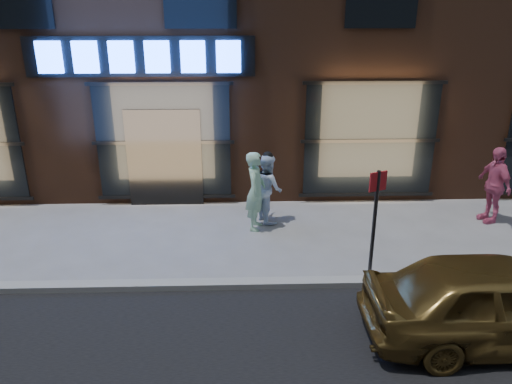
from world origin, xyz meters
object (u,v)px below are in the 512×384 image
at_px(man_bowtie, 256,191).
at_px(passerby, 494,185).
at_px(man_cap, 268,188).
at_px(gold_sedan, 500,301).
at_px(sign_post, 375,217).

bearing_deg(man_bowtie, passerby, -77.04).
bearing_deg(man_cap, passerby, -113.72).
height_order(man_bowtie, man_cap, man_bowtie).
bearing_deg(gold_sedan, passerby, -24.82).
xyz_separation_m(man_cap, sign_post, (1.72, -2.74, 0.49)).
height_order(man_bowtie, passerby, man_bowtie).
distance_m(man_cap, passerby, 5.14).
relative_size(man_bowtie, gold_sedan, 0.45).
bearing_deg(man_cap, man_bowtie, 124.39).
height_order(man_bowtie, gold_sedan, man_bowtie).
relative_size(man_cap, passerby, 0.90).
bearing_deg(man_bowtie, man_cap, -23.49).
relative_size(man_bowtie, man_cap, 1.11).
xyz_separation_m(gold_sedan, sign_post, (-1.47, 1.74, 0.61)).
xyz_separation_m(passerby, gold_sedan, (-1.94, -4.29, -0.21)).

